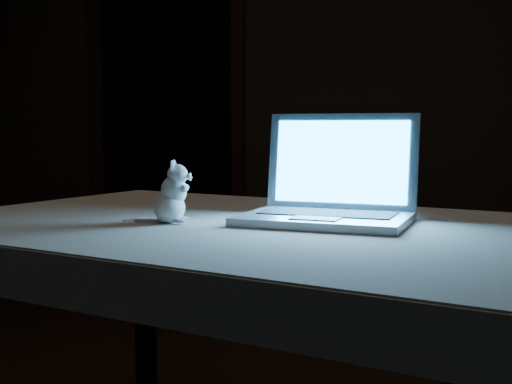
# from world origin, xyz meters

# --- Properties ---
(back_wall) EXTENTS (4.50, 0.04, 2.60)m
(back_wall) POSITION_xyz_m (0.00, 2.50, 1.30)
(back_wall) COLOR black
(back_wall) RESTS_ON ground
(doorway) EXTENTS (1.06, 0.36, 2.13)m
(doorway) POSITION_xyz_m (-1.10, 2.50, 1.06)
(doorway) COLOR black
(doorway) RESTS_ON back_wall
(table) EXTENTS (1.81, 1.48, 0.83)m
(table) POSITION_xyz_m (-0.02, -0.25, 0.42)
(table) COLOR black
(table) RESTS_ON floor
(tablecloth) EXTENTS (1.87, 1.45, 0.11)m
(tablecloth) POSITION_xyz_m (-0.04, -0.28, 0.79)
(tablecloth) COLOR beige
(tablecloth) RESTS_ON table
(laptop) EXTENTS (0.48, 0.44, 0.28)m
(laptop) POSITION_xyz_m (0.18, -0.24, 0.98)
(laptop) COLOR #B1B0B6
(laptop) RESTS_ON tablecloth
(plush_mouse) EXTENTS (0.15, 0.15, 0.16)m
(plush_mouse) POSITION_xyz_m (-0.21, -0.30, 0.92)
(plush_mouse) COLOR white
(plush_mouse) RESTS_ON tablecloth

